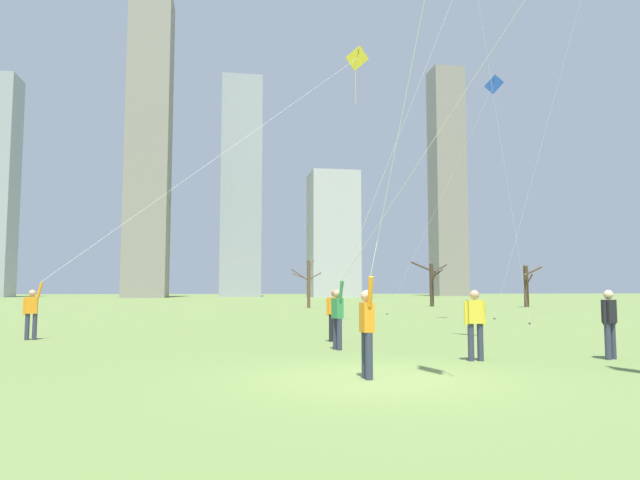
# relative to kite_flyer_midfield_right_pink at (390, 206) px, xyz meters

# --- Properties ---
(ground_plane) EXTENTS (400.00, 400.00, 0.00)m
(ground_plane) POSITION_rel_kite_flyer_midfield_right_pink_xyz_m (-0.09, 0.68, -3.10)
(ground_plane) COLOR olive
(kite_flyer_midfield_right_pink) EXTENTS (1.43, 4.25, 11.38)m
(kite_flyer_midfield_right_pink) POSITION_rel_kite_flyer_midfield_right_pink_xyz_m (0.00, 0.00, 0.00)
(kite_flyer_midfield_right_pink) COLOR #33384C
(kite_flyer_midfield_right_pink) RESTS_ON ground
(kite_flyer_midfield_left_yellow) EXTENTS (13.24, 6.25, 13.34)m
(kite_flyer_midfield_left_yellow) POSITION_rel_kite_flyer_midfield_right_pink_xyz_m (-6.67, 11.59, 0.01)
(kite_flyer_midfield_left_yellow) COLOR #33384C
(kite_flyer_midfield_left_yellow) RESTS_ON ground
(kite_flyer_foreground_left_white) EXTENTS (4.97, 10.31, 11.92)m
(kite_flyer_foreground_left_white) POSITION_rel_kite_flyer_midfield_right_pink_xyz_m (1.31, 3.58, 0.26)
(kite_flyer_foreground_left_white) COLOR #33384C
(kite_flyer_foreground_left_white) RESTS_ON ground
(kite_flyer_far_back_orange) EXTENTS (5.20, 4.69, 15.36)m
(kite_flyer_far_back_orange) POSITION_rel_kite_flyer_midfield_right_pink_xyz_m (1.83, 7.23, 1.35)
(kite_flyer_far_back_orange) COLOR black
(kite_flyer_far_back_orange) RESTS_ON ground
(bystander_watching_nearby) EXTENTS (0.47, 0.33, 1.62)m
(bystander_watching_nearby) POSITION_rel_kite_flyer_midfield_right_pink_xyz_m (6.12, 2.62, -2.20)
(bystander_watching_nearby) COLOR #33384C
(bystander_watching_nearby) RESTS_ON ground
(bystander_far_off_by_trees) EXTENTS (0.51, 0.24, 1.62)m
(bystander_far_off_by_trees) POSITION_rel_kite_flyer_midfield_right_pink_xyz_m (2.87, 2.88, -2.20)
(bystander_far_off_by_trees) COLOR #33384C
(bystander_far_off_by_trees) RESTS_ON ground
(distant_kite_low_near_trees_purple) EXTENTS (2.71, 0.53, 17.69)m
(distant_kite_low_near_trees_purple) POSITION_rel_kite_flyer_midfield_right_pink_xyz_m (9.39, 15.66, 12.18)
(distant_kite_low_near_trees_purple) COLOR purple
(distant_kite_low_near_trees_purple) RESTS_ON ground
(distant_kite_drifting_left_blue) EXTENTS (7.27, 2.75, 15.58)m
(distant_kite_drifting_left_blue) POSITION_rel_kite_flyer_midfield_right_pink_xyz_m (14.05, 24.49, 10.92)
(distant_kite_drifting_left_blue) COLOR blue
(distant_kite_drifting_left_blue) RESTS_ON ground
(bare_tree_right_of_center) EXTENTS (3.55, 1.85, 4.36)m
(bare_tree_right_of_center) POSITION_rel_kite_flyer_midfield_right_pink_xyz_m (17.10, 43.17, -0.74)
(bare_tree_right_of_center) COLOR #423326
(bare_tree_right_of_center) RESTS_ON ground
(bare_tree_left_of_center) EXTENTS (3.04, 2.11, 4.36)m
(bare_tree_left_of_center) POSITION_rel_kite_flyer_midfield_right_pink_xyz_m (4.81, 41.08, -0.78)
(bare_tree_left_of_center) COLOR brown
(bare_tree_left_of_center) RESTS_ON ground
(bare_tree_leftmost) EXTENTS (2.73, 1.80, 3.89)m
(bare_tree_leftmost) POSITION_rel_kite_flyer_midfield_right_pink_xyz_m (25.02, 39.65, -0.91)
(bare_tree_leftmost) COLOR #4C3828
(bare_tree_leftmost) RESTS_ON ground
(skyline_squat_block) EXTENTS (8.36, 9.99, 62.52)m
(skyline_squat_block) POSITION_rel_kite_flyer_midfield_right_pink_xyz_m (-17.80, 110.50, 28.16)
(skyline_squat_block) COLOR gray
(skyline_squat_block) RESTS_ON ground
(skyline_mid_tower_right) EXTENTS (10.16, 9.88, 26.78)m
(skyline_mid_tower_right) POSITION_rel_kite_flyer_midfield_right_pink_xyz_m (20.86, 111.51, 10.29)
(skyline_mid_tower_right) COLOR #B2B2B7
(skyline_mid_tower_right) RESTS_ON ground
(skyline_mid_tower_left) EXTENTS (9.14, 7.05, 50.32)m
(skyline_mid_tower_left) POSITION_rel_kite_flyer_midfield_right_pink_xyz_m (1.29, 121.14, 22.06)
(skyline_mid_tower_left) COLOR #9EA3AD
(skyline_mid_tower_left) RESTS_ON ground
(skyline_tall_tower) EXTENTS (7.83, 6.99, 57.98)m
(skyline_tall_tower) POSITION_rel_kite_flyer_midfield_right_pink_xyz_m (53.34, 126.66, 25.89)
(skyline_tall_tower) COLOR gray
(skyline_tall_tower) RESTS_ON ground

